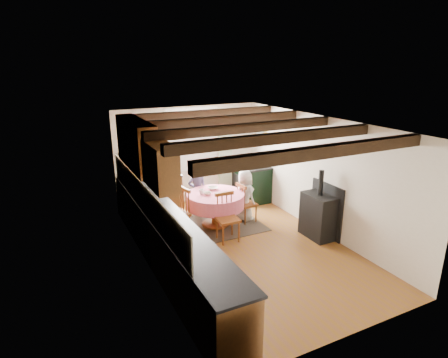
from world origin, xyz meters
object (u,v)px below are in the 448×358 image
cast_iron_stove (319,204)px  chair_near (228,218)px  chair_left (178,212)px  child_far (197,191)px  dining_table (215,210)px  chair_right (247,202)px  aga_range (251,182)px  child_right (245,195)px  cup (201,192)px

cast_iron_stove → chair_near: bearing=159.0°
chair_left → child_far: 1.11m
dining_table → chair_right: 0.73m
chair_left → cast_iron_stove: bearing=50.8°
chair_near → aga_range: size_ratio=0.96×
chair_right → child_right: size_ratio=0.77×
aga_range → child_right: (-0.79, -1.07, 0.11)m
dining_table → child_far: (-0.10, 0.76, 0.21)m
chair_left → cast_iron_stove: 2.84m
cast_iron_stove → child_right: size_ratio=1.22×
cast_iron_stove → child_right: 1.67m
chair_near → chair_left: 1.05m
aga_range → cast_iron_stove: 2.49m
dining_table → child_far: bearing=97.7°
chair_left → cast_iron_stove: (2.49, -1.34, 0.21)m
chair_near → dining_table: bearing=86.9°
aga_range → cup: bearing=-151.1°
cast_iron_stove → cup: cast_iron_stove is taller
cup → child_right: bearing=-4.5°
dining_table → child_right: (0.73, 0.02, 0.21)m
child_far → cup: size_ratio=10.60×
aga_range → child_right: 1.33m
cast_iron_stove → aga_range: bearing=92.5°
chair_near → aga_range: (1.59, 1.82, -0.02)m
chair_near → cast_iron_stove: size_ratio=0.69×
chair_right → child_right: 0.17m
dining_table → chair_near: 0.75m
chair_left → aga_range: (2.38, 1.14, -0.03)m
chair_right → cast_iron_stove: cast_iron_stove is taller
chair_near → chair_left: bearing=142.0°
chair_near → child_far: child_far is taller
dining_table → cup: (-0.28, 0.10, 0.42)m
cast_iron_stove → child_far: cast_iron_stove is taller
cast_iron_stove → chair_left: bearing=151.8°
chair_left → child_far: bearing=125.6°
dining_table → cast_iron_stove: size_ratio=0.88×
child_far → chair_near: bearing=108.0°
cup → aga_range: bearing=28.9°
cast_iron_stove → child_far: 2.76m
chair_right → chair_near: bearing=124.1°
dining_table → cast_iron_stove: bearing=-40.5°
chair_near → cast_iron_stove: 1.84m
child_far → child_right: child_far is taller
chair_left → child_right: (1.59, 0.07, 0.08)m
dining_table → chair_left: chair_left is taller
child_right → chair_left: bearing=80.6°
chair_near → chair_right: bearing=41.9°
chair_near → cast_iron_stove: cast_iron_stove is taller
child_right → chair_near: bearing=121.2°
chair_right → aga_range: 1.42m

